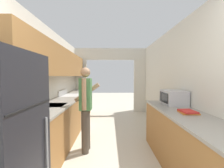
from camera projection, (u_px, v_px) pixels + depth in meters
name	position (u px, v px, depth m)	size (l,w,h in m)	color
wall_left	(47.00, 74.00, 3.08)	(0.38, 7.59, 2.50)	silver
wall_right	(189.00, 85.00, 2.69)	(0.06, 7.59, 2.50)	silver
wall_far_with_doorway	(110.00, 75.00, 5.87)	(3.16, 0.06, 2.50)	silver
counter_left	(66.00, 117.00, 3.59)	(0.62, 4.14, 0.88)	#9E6B38
counter_right	(186.00, 144.00, 2.16)	(0.62, 2.29, 0.88)	#9E6B38
range_oven	(73.00, 110.00, 4.26)	(0.66, 0.74, 1.02)	white
person	(86.00, 107.00, 2.79)	(0.51, 0.38, 1.57)	#4C4238
microwave	(173.00, 97.00, 2.82)	(0.37, 0.49, 0.27)	#B7B7BC
book_stack	(188.00, 112.00, 2.15)	(0.24, 0.25, 0.04)	#C67028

